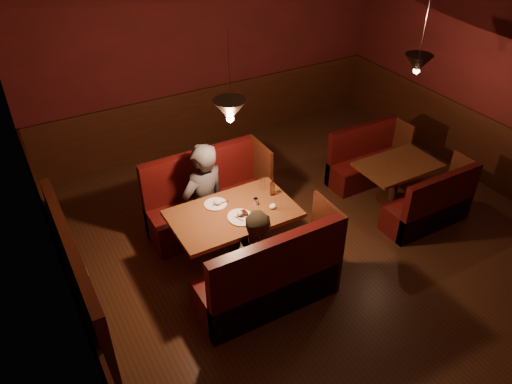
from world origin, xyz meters
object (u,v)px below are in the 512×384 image
main_table (235,224)px  main_bench_near (272,283)px  second_table (397,174)px  second_bench_near (430,209)px  main_bench_far (208,204)px  diner_b (261,242)px  diner_a (203,183)px  second_bench_far (366,163)px

main_table → main_bench_near: 0.86m
second_table → second_bench_near: (0.03, -0.66, -0.18)m
main_bench_near → second_table: size_ratio=1.44×
main_bench_far → second_bench_near: main_bench_far is taller
diner_b → main_bench_far: bearing=93.9°
diner_a → diner_b: (0.15, -1.15, -0.15)m
diner_b → main_bench_near: bearing=-88.6°
second_table → second_bench_near: bearing=-87.8°
main_bench_far → diner_b: diner_b is taller
second_table → second_bench_far: size_ratio=0.90×
main_table → second_table: (2.55, 0.03, -0.13)m
main_table → second_bench_far: (2.58, 0.69, -0.32)m
diner_a → main_bench_far: bearing=-136.0°
main_bench_far → diner_a: 0.60m
main_bench_far → second_table: 2.66m
second_table → second_bench_far: 0.69m
second_bench_near → diner_b: diner_b is taller
main_table → diner_b: size_ratio=0.99×
main_bench_far → main_bench_near: same height
main_bench_far → diner_a: bearing=-120.9°
diner_a → diner_b: diner_a is taller
main_table → diner_b: (0.03, -0.57, 0.13)m
second_bench_far → second_bench_near: same height
main_bench_near → second_bench_near: size_ratio=1.30×
main_bench_near → diner_a: 1.50m
main_table → main_bench_far: (0.02, 0.82, -0.25)m
main_bench_far → diner_b: bearing=-89.6°
main_bench_near → second_bench_far: main_bench_near is taller
main_bench_far → second_bench_near: size_ratio=1.30×
main_bench_far → second_bench_near: (2.56, -1.45, -0.07)m
diner_a → main_bench_near: bearing=80.8°
second_table → second_bench_near: size_ratio=0.90×
main_bench_far → second_bench_far: size_ratio=1.30×
second_bench_near → diner_a: bearing=155.9°
main_bench_far → second_bench_near: bearing=-29.6°
second_bench_near → diner_a: size_ratio=0.70×
second_bench_near → second_table: bearing=92.2°
main_table → diner_b: diner_b is taller
second_bench_near → main_table: bearing=166.2°
main_bench_near → second_bench_far: bearing=30.4°
second_bench_far → diner_a: (-2.70, -0.11, 0.60)m
main_table → second_bench_near: (2.58, -0.63, -0.32)m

